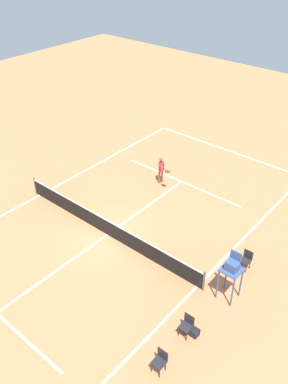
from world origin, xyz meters
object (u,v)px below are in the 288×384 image
Objects in this scene: courtside_chair_far at (187,325)px; tennis_ball at (165,203)px; umpire_chair at (232,269)px; courtside_chair_near at (160,360)px; player_serving at (161,169)px; equipment_bag at (190,329)px; courtside_chair_mid at (246,259)px.

tennis_ball is at bearing -46.81° from courtside_chair_far.
courtside_chair_near is at bearing 88.45° from umpire_chair.
player_serving is 2.22× the size of equipment_bag.
courtside_chair_far is at bearing 89.86° from courtside_chair_mid.
courtside_chair_mid is 4.51m from equipment_bag.
player_serving is 10.71m from equipment_bag.
player_serving is 1.77× the size of courtside_chair_mid.
courtside_chair_near reaches higher than tennis_ball.
equipment_bag is (-7.42, 7.67, -0.85)m from player_serving.
player_serving is at bearing -46.75° from courtside_chair_far.
equipment_bag is (0.20, 2.51, -1.46)m from umpire_chair.
tennis_ball is at bearing -53.35° from courtside_chair_near.
courtside_chair_mid is at bearing 164.66° from tennis_ball.
courtside_chair_near is (-7.50, 9.65, -0.47)m from player_serving.
courtside_chair_near is at bearing 94.46° from courtside_chair_far.
tennis_ball is 0.07× the size of courtside_chair_mid.
courtside_chair_mid is at bearing -88.83° from courtside_chair_near.
courtside_chair_mid is (0.13, -6.48, 0.00)m from courtside_chair_near.
courtside_chair_far is 1.25× the size of equipment_bag.
courtside_chair_near is 1.00× the size of courtside_chair_mid.
umpire_chair is 2.54× the size of courtside_chair_near.
courtside_chair_far is (0.14, -1.83, 0.00)m from courtside_chair_near.
courtside_chair_far is (-7.36, 7.82, -0.47)m from player_serving.
umpire_chair is (-7.62, 5.16, 0.60)m from player_serving.
player_serving is at bearing -46.51° from tennis_ball.
courtside_chair_near is 1.25× the size of equipment_bag.
courtside_chair_far is at bearing 62.67° from player_serving.
equipment_bag is at bearing 90.65° from courtside_chair_mid.
courtside_chair_mid is at bearing 86.11° from player_serving.
courtside_chair_mid is (0.25, -1.99, -1.07)m from umpire_chair.
equipment_bag is (0.08, -1.98, -0.38)m from courtside_chair_near.
courtside_chair_mid is at bearing -90.14° from courtside_chair_far.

